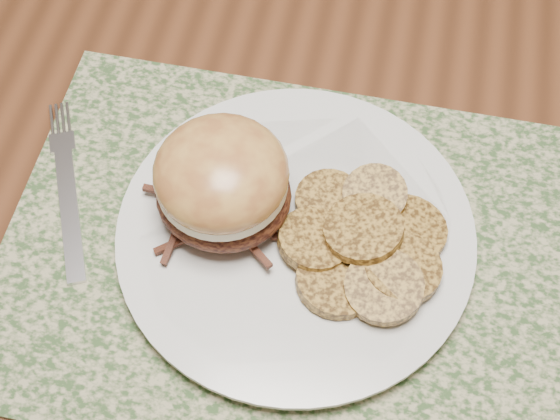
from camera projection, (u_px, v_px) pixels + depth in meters
The scene contains 7 objects.
ground at pixel (428, 343), 1.36m from camera, with size 3.50×3.50×0.00m, color #55331D.
dining_table at pixel (537, 105), 0.78m from camera, with size 1.50×0.90×0.75m.
placemat at pixel (292, 255), 0.61m from camera, with size 0.45×0.33×0.00m, color #344F29.
dinner_plate at pixel (296, 235), 0.60m from camera, with size 0.26×0.26×0.02m, color silver.
pork_sandwich at pixel (222, 182), 0.57m from camera, with size 0.11×0.11×0.08m.
roasted_potatoes at pixel (365, 243), 0.58m from camera, with size 0.14×0.15×0.03m.
fork at pixel (67, 186), 0.63m from camera, with size 0.09×0.17×0.00m.
Camera 1 is at (-0.16, -0.53, 1.29)m, focal length 50.00 mm.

